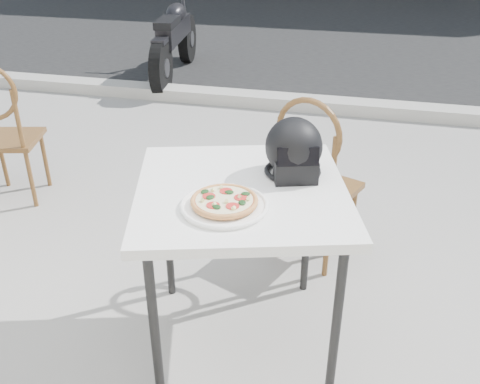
% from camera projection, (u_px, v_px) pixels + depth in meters
% --- Properties ---
extents(ground, '(80.00, 80.00, 0.00)m').
position_uv_depth(ground, '(211.00, 288.00, 2.93)').
color(ground, '#979590').
rests_on(ground, ground).
extents(street_asphalt, '(30.00, 8.00, 0.00)m').
position_uv_depth(street_asphalt, '(329.00, 29.00, 8.91)').
color(street_asphalt, black).
rests_on(street_asphalt, ground).
extents(curb, '(30.00, 0.25, 0.12)m').
position_uv_depth(curb, '(293.00, 102.00, 5.47)').
color(curb, '#A5A29A').
rests_on(curb, ground).
extents(cafe_table_main, '(1.08, 1.08, 0.83)m').
position_uv_depth(cafe_table_main, '(242.00, 203.00, 2.24)').
color(cafe_table_main, white).
rests_on(cafe_table_main, ground).
extents(plate, '(0.43, 0.43, 0.02)m').
position_uv_depth(plate, '(224.00, 206.00, 2.06)').
color(plate, white).
rests_on(plate, cafe_table_main).
extents(pizza, '(0.32, 0.32, 0.03)m').
position_uv_depth(pizza, '(224.00, 201.00, 2.05)').
color(pizza, '#CB884A').
rests_on(pizza, plate).
extents(helmet, '(0.31, 0.32, 0.25)m').
position_uv_depth(helmet, '(294.00, 151.00, 2.26)').
color(helmet, black).
rests_on(helmet, cafe_table_main).
extents(cafe_chair_main, '(0.51, 0.51, 1.02)m').
position_uv_depth(cafe_chair_main, '(314.00, 173.00, 2.91)').
color(cafe_chair_main, brown).
rests_on(cafe_chair_main, ground).
extents(cafe_chair_side, '(0.47, 0.47, 1.01)m').
position_uv_depth(cafe_chair_side, '(2.00, 126.00, 3.53)').
color(cafe_chair_side, brown).
rests_on(cafe_chair_side, ground).
extents(motorcycle, '(0.52, 1.99, 0.99)m').
position_uv_depth(motorcycle, '(175.00, 40.00, 6.27)').
color(motorcycle, black).
rests_on(motorcycle, street_asphalt).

